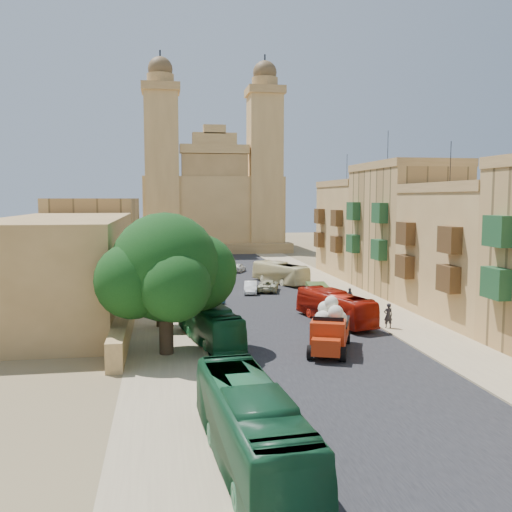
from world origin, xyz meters
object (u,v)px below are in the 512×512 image
object	(u,v)px
ficus_tree	(167,271)
car_cream	(268,286)
street_tree_d	(160,244)
car_white_a	(251,287)
red_truck	(330,328)
car_dkblue	(198,268)
bus_green_south	(251,426)
car_blue_b	(222,259)
pedestrian_a	(388,316)
car_blue_a	(212,296)
bus_green_north	(209,323)
street_tree_b	(159,264)
church	(212,201)
bus_red_east	(335,307)
pedestrian_c	(350,297)
olive_pickup	(317,294)
car_white_b	(238,268)
bus_cream_east	(280,273)
street_tree_a	(158,281)
street_tree_c	(160,251)

from	to	relation	value
ficus_tree	car_cream	distance (m)	26.25
street_tree_d	car_white_a	world-z (taller)	street_tree_d
red_truck	car_dkblue	distance (m)	41.61
red_truck	bus_green_south	xyz separation A→B (m)	(-7.59, -15.09, -0.02)
car_blue_b	pedestrian_a	xyz separation A→B (m)	(8.00, -47.43, 0.43)
ficus_tree	car_blue_b	bearing A→B (deg)	80.28
car_white_a	car_blue_a	bearing A→B (deg)	-124.16
red_truck	bus_green_north	size ratio (longest dim) A/B	0.67
car_blue_a	car_cream	xyz separation A→B (m)	(6.54, 5.59, 0.04)
ficus_tree	street_tree_b	size ratio (longest dim) A/B	1.72
church	car_dkblue	world-z (taller)	church
bus_red_east	bus_green_north	bearing A→B (deg)	8.65
street_tree_b	pedestrian_c	distance (m)	18.75
car_blue_a	car_dkblue	bearing A→B (deg)	66.01
olive_pickup	car_dkblue	bearing A→B (deg)	112.59
ficus_tree	street_tree_d	distance (m)	44.04
olive_pickup	pedestrian_c	distance (m)	3.31
pedestrian_a	car_white_a	bearing A→B (deg)	-66.23
car_white_b	car_dkblue	bearing A→B (deg)	23.14
bus_red_east	bus_cream_east	xyz separation A→B (m)	(0.00, 21.55, -0.03)
street_tree_b	car_blue_a	world-z (taller)	street_tree_b
car_white_a	pedestrian_a	bearing A→B (deg)	-55.76
bus_cream_east	street_tree_a	bearing A→B (deg)	32.58
olive_pickup	bus_green_south	xyz separation A→B (m)	(-11.50, -32.20, 0.67)
car_blue_a	bus_green_south	bearing A→B (deg)	-116.52
car_blue_a	car_white_b	size ratio (longest dim) A/B	0.95
street_tree_b	bus_red_east	size ratio (longest dim) A/B	0.58
street_tree_b	street_tree_d	bearing A→B (deg)	90.00
street_tree_d	bus_green_south	distance (m)	60.34
bus_green_north	car_white_b	size ratio (longest dim) A/B	2.64
bus_cream_east	bus_green_north	bearing A→B (deg)	44.73
street_tree_c	pedestrian_a	distance (m)	32.60
olive_pickup	car_blue_a	bearing A→B (deg)	169.88
street_tree_d	car_dkblue	bearing A→B (deg)	-38.37
ficus_tree	bus_cream_east	distance (m)	31.93
bus_red_east	car_cream	xyz separation A→B (m)	(-2.46, 16.24, -0.67)
car_dkblue	pedestrian_c	world-z (taller)	pedestrian_c
bus_cream_east	car_blue_a	size ratio (longest dim) A/B	2.65
church	bus_cream_east	xyz separation A→B (m)	(4.00, -45.93, -8.26)
street_tree_a	pedestrian_c	distance (m)	18.65
red_truck	car_white_a	distance (m)	23.60
church	bus_green_south	xyz separation A→B (m)	(-6.50, -90.82, -7.98)
red_truck	car_cream	distance (m)	24.51
street_tree_c	bus_red_east	world-z (taller)	street_tree_c
bus_red_east	street_tree_a	bearing A→B (deg)	-18.11
street_tree_d	bus_green_north	xyz separation A→B (m)	(3.50, -41.37, -2.27)
olive_pickup	bus_cream_east	size ratio (longest dim) A/B	0.50
car_blue_a	pedestrian_c	distance (m)	13.12
car_blue_b	car_blue_a	bearing A→B (deg)	-111.11
olive_pickup	bus_green_north	distance (m)	17.64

